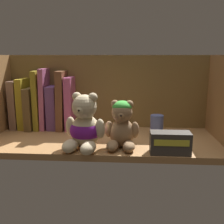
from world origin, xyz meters
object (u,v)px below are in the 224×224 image
(book_1, at_px, (25,103))
(teddy_bear_smaller, at_px, (122,125))
(book_4, at_px, (46,99))
(book_5, at_px, (54,107))
(small_product_box, at_px, (170,143))
(book_6, at_px, (63,100))
(book_3, at_px, (40,100))
(teddy_bear_larger, at_px, (85,127))
(book_7, at_px, (71,103))
(pillar_candle, at_px, (157,126))
(book_0, at_px, (17,104))
(book_2, at_px, (33,108))

(book_1, relative_size, teddy_bear_smaller, 1.31)
(book_4, distance_m, book_5, 0.05)
(book_5, height_order, teddy_bear_smaller, book_5)
(small_product_box, bearing_deg, book_6, 146.24)
(book_3, xyz_separation_m, small_product_box, (0.46, -0.25, -0.08))
(teddy_bear_larger, relative_size, teddy_bear_smaller, 1.17)
(book_3, relative_size, book_7, 1.12)
(pillar_candle, bearing_deg, book_0, 170.03)
(teddy_bear_larger, bearing_deg, book_5, 125.09)
(book_5, relative_size, small_product_box, 1.43)
(book_4, xyz_separation_m, teddy_bear_larger, (0.19, -0.22, -0.05))
(teddy_bear_smaller, bearing_deg, book_3, 147.43)
(book_3, distance_m, small_product_box, 0.53)
(book_1, bearing_deg, book_0, 180.00)
(book_4, bearing_deg, book_3, 180.00)
(book_1, height_order, book_3, book_3)
(book_1, relative_size, book_3, 0.87)
(book_2, height_order, book_4, book_4)
(book_4, bearing_deg, teddy_bear_smaller, -34.59)
(book_4, xyz_separation_m, pillar_candle, (0.42, -0.09, -0.08))
(book_0, distance_m, book_5, 0.15)
(book_0, height_order, book_5, book_0)
(book_0, distance_m, book_7, 0.21)
(book_1, distance_m, book_3, 0.06)
(book_1, distance_m, book_5, 0.11)
(book_0, height_order, book_7, book_7)
(pillar_candle, relative_size, small_product_box, 0.67)
(book_2, bearing_deg, book_5, 0.00)
(book_3, relative_size, book_4, 0.97)
(book_2, distance_m, teddy_bear_larger, 0.33)
(book_1, bearing_deg, book_7, 0.00)
(book_4, height_order, pillar_candle, book_4)
(book_3, height_order, book_5, book_3)
(book_6, height_order, teddy_bear_larger, book_6)
(book_3, relative_size, book_5, 1.35)
(teddy_bear_smaller, bearing_deg, teddy_bear_larger, -171.56)
(book_3, xyz_separation_m, teddy_bear_smaller, (0.32, -0.21, -0.04))
(book_0, height_order, teddy_bear_larger, book_0)
(teddy_bear_larger, distance_m, small_product_box, 0.26)
(book_4, relative_size, teddy_bear_larger, 1.34)
(teddy_bear_larger, distance_m, teddy_bear_smaller, 0.11)
(book_4, relative_size, book_6, 1.04)
(teddy_bear_larger, bearing_deg, book_3, 133.55)
(book_2, xyz_separation_m, book_3, (0.03, 0.00, 0.03))
(book_1, height_order, teddy_bear_larger, book_1)
(book_1, bearing_deg, small_product_box, -25.51)
(book_7, bearing_deg, book_5, 180.00)
(book_4, bearing_deg, book_0, 180.00)
(book_1, xyz_separation_m, book_6, (0.15, 0.00, 0.01))
(book_5, distance_m, pillar_candle, 0.40)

